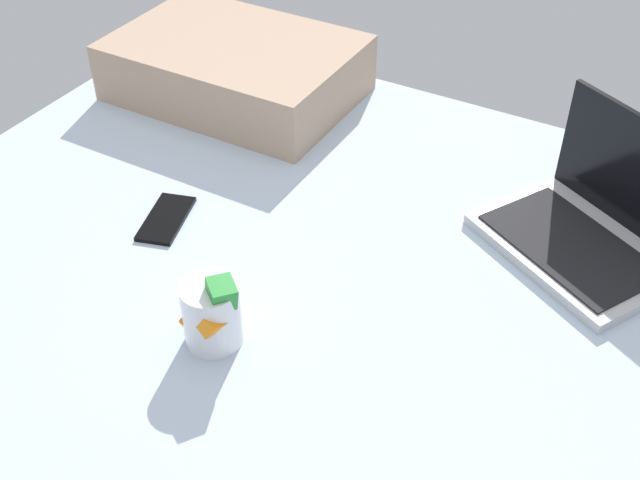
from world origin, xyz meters
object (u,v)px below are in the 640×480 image
laptop (592,227)px  snack_cup (212,314)px  pillow (236,68)px  cell_phone (166,219)px

laptop → snack_cup: size_ratio=3.02×
laptop → pillow: size_ratio=0.77×
laptop → pillow: (-83.94, 14.27, 2.09)cm
laptop → cell_phone: 75.83cm
snack_cup → pillow: (-39.91, 65.26, 0.80)cm
cell_phone → pillow: pillow is taller
laptop → cell_phone: laptop is taller
snack_cup → pillow: snack_cup is taller
cell_phone → pillow: 47.90cm
snack_cup → cell_phone: snack_cup is taller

